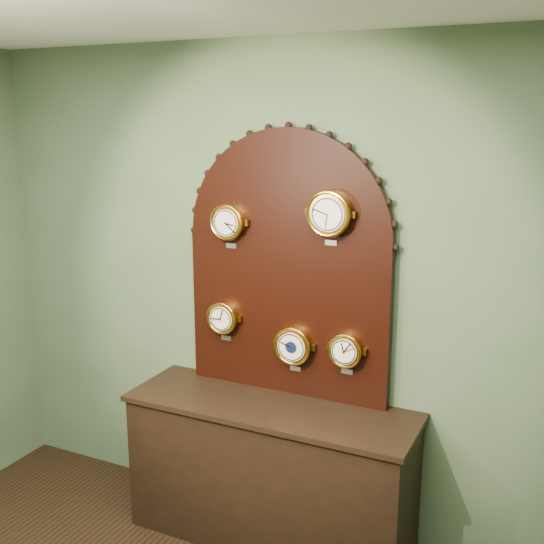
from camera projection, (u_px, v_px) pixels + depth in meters
The scene contains 8 objects.
wall_back at pixel (291, 294), 3.77m from camera, with size 4.00×4.00×0.00m, color #4B6344.
shop_counter at pixel (270, 475), 3.77m from camera, with size 1.60×0.50×0.80m, color black.
display_board at pixel (288, 256), 3.68m from camera, with size 1.26×0.06×1.53m.
roman_clock at pixel (228, 222), 3.72m from camera, with size 0.21×0.08×0.26m.
arabic_clock at pixel (329, 214), 3.45m from camera, with size 0.25×0.08×0.30m.
hygrometer at pixel (223, 318), 3.87m from camera, with size 0.19×0.08×0.25m.
barometer at pixel (293, 346), 3.70m from camera, with size 0.22×0.08×0.27m.
tide_clock at pixel (346, 350), 3.57m from camera, with size 0.19×0.08×0.24m.
Camera 1 is at (1.48, -0.83, 2.39)m, focal length 43.86 mm.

